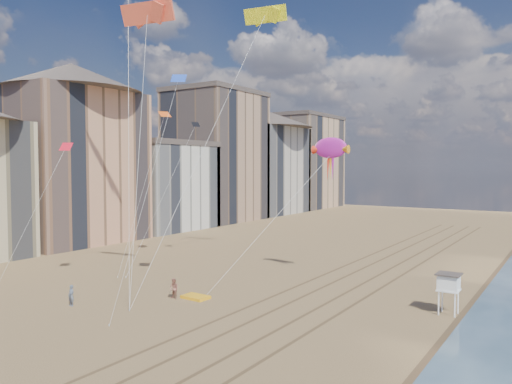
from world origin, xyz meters
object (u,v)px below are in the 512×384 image
(lifeguard_stand, at_px, (449,283))
(show_kite, at_px, (330,148))
(kite_flyer_a, at_px, (71,295))
(grounded_kite, at_px, (196,297))
(kite_flyer_b, at_px, (174,289))

(lifeguard_stand, height_order, show_kite, show_kite)
(lifeguard_stand, height_order, kite_flyer_a, lifeguard_stand)
(grounded_kite, relative_size, show_kite, 0.13)
(grounded_kite, distance_m, kite_flyer_a, 10.83)
(lifeguard_stand, distance_m, grounded_kite, 22.03)
(lifeguard_stand, bearing_deg, kite_flyer_a, -151.40)
(grounded_kite, height_order, kite_flyer_a, kite_flyer_a)
(grounded_kite, distance_m, kite_flyer_b, 2.13)
(kite_flyer_b, bearing_deg, grounded_kite, 42.16)
(grounded_kite, bearing_deg, kite_flyer_a, -131.81)
(grounded_kite, height_order, kite_flyer_b, kite_flyer_b)
(lifeguard_stand, relative_size, kite_flyer_a, 1.85)
(lifeguard_stand, distance_m, show_kite, 18.15)
(kite_flyer_a, distance_m, kite_flyer_b, 8.86)
(show_kite, height_order, kite_flyer_a, show_kite)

